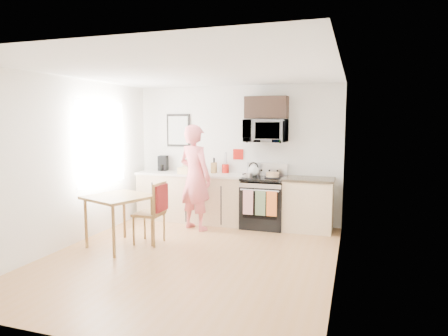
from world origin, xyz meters
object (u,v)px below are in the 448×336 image
(dining_table, at_px, (119,202))
(cake, at_px, (273,175))
(range, at_px, (264,204))
(microwave, at_px, (266,131))
(chair, at_px, (157,205))
(person, at_px, (195,177))

(dining_table, xyz_separation_m, cake, (2.01, 1.82, 0.26))
(range, relative_size, microwave, 1.53)
(chair, bearing_deg, cake, 44.02)
(microwave, bearing_deg, dining_table, -133.47)
(microwave, relative_size, chair, 0.77)
(dining_table, relative_size, chair, 0.98)
(microwave, relative_size, cake, 2.64)
(dining_table, bearing_deg, range, 44.96)
(cake, bearing_deg, chair, -135.40)
(chair, bearing_deg, dining_table, -147.57)
(microwave, xyz_separation_m, chair, (-1.37, -1.64, -1.13))
(range, height_order, chair, range)
(range, distance_m, person, 1.35)
(range, xyz_separation_m, person, (-1.14, -0.53, 0.50))
(chair, xyz_separation_m, cake, (1.53, 1.51, 0.34))
(range, distance_m, dining_table, 2.63)
(dining_table, bearing_deg, cake, 42.17)
(person, bearing_deg, range, -133.51)
(microwave, xyz_separation_m, dining_table, (-1.85, -1.95, -1.05))
(dining_table, bearing_deg, microwave, 46.53)
(person, height_order, chair, person)
(cake, bearing_deg, range, 171.00)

